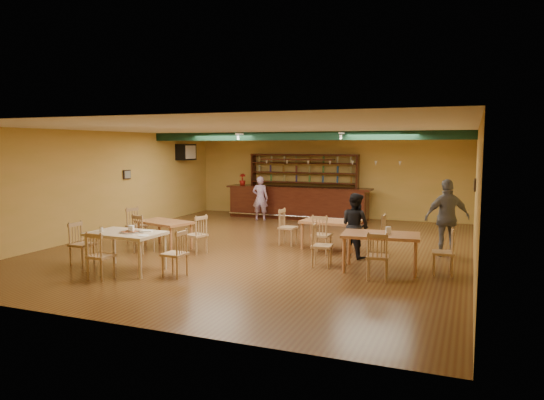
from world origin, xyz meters
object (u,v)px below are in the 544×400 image
at_px(patron_bar, 260,198).
at_px(patron_right_a, 355,225).
at_px(dining_table_d, 380,252).
at_px(near_table, 126,251).
at_px(dining_table_c, 165,235).
at_px(dining_table_b, 330,234).
at_px(bar_counter, 298,203).

bearing_deg(patron_bar, patron_right_a, 124.24).
distance_m(dining_table_d, near_table, 5.27).
distance_m(dining_table_c, patron_right_a, 4.78).
bearing_deg(patron_right_a, dining_table_b, -13.94).
bearing_deg(dining_table_b, dining_table_c, -156.19).
bearing_deg(patron_right_a, near_table, 66.84).
bearing_deg(near_table, dining_table_c, 106.30).
relative_size(bar_counter, near_table, 3.47).
height_order(near_table, patron_right_a, patron_right_a).
bearing_deg(patron_bar, dining_table_d, 123.02).
height_order(bar_counter, dining_table_c, bar_counter).
xyz_separation_m(dining_table_b, dining_table_c, (-3.91, -1.50, -0.01)).
height_order(dining_table_c, near_table, near_table).
bearing_deg(near_table, patron_right_a, 38.05).
relative_size(dining_table_c, patron_bar, 0.90).
xyz_separation_m(dining_table_c, dining_table_d, (5.47, -0.36, 0.05)).
relative_size(patron_bar, patron_right_a, 1.02).
height_order(dining_table_c, patron_right_a, patron_right_a).
height_order(bar_counter, patron_bar, patron_bar).
height_order(dining_table_b, near_table, near_table).
bearing_deg(dining_table_c, patron_right_a, 24.48).
xyz_separation_m(dining_table_b, near_table, (-3.34, -3.78, 0.05)).
height_order(bar_counter, dining_table_b, bar_counter).
height_order(patron_bar, patron_right_a, patron_bar).
bearing_deg(bar_counter, dining_table_b, -62.31).
height_order(dining_table_d, near_table, near_table).
xyz_separation_m(bar_counter, patron_right_a, (3.26, -5.49, 0.19)).
relative_size(bar_counter, dining_table_b, 3.67).
distance_m(near_table, patron_right_a, 5.11).
bearing_deg(dining_table_d, bar_counter, 116.09).
distance_m(bar_counter, patron_right_a, 6.39).
bearing_deg(near_table, bar_counter, 86.37).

